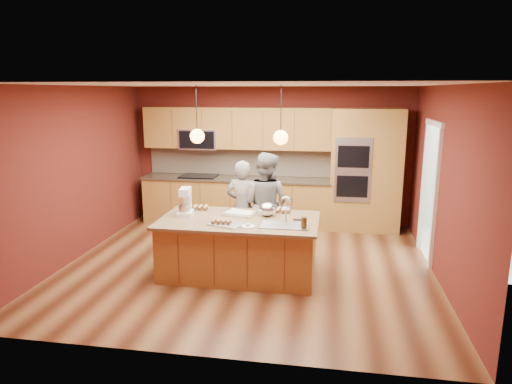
% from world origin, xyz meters
% --- Properties ---
extents(floor, '(5.50, 5.50, 0.00)m').
position_xyz_m(floor, '(0.00, 0.00, 0.00)').
color(floor, '#432010').
rests_on(floor, ground).
extents(ceiling, '(5.50, 5.50, 0.00)m').
position_xyz_m(ceiling, '(0.00, 0.00, 2.70)').
color(ceiling, white).
rests_on(ceiling, ground).
extents(wall_back, '(5.50, 0.00, 5.50)m').
position_xyz_m(wall_back, '(0.00, 2.50, 1.35)').
color(wall_back, '#531914').
rests_on(wall_back, ground).
extents(wall_front, '(5.50, 0.00, 5.50)m').
position_xyz_m(wall_front, '(0.00, -2.50, 1.35)').
color(wall_front, '#531914').
rests_on(wall_front, ground).
extents(wall_left, '(0.00, 5.00, 5.00)m').
position_xyz_m(wall_left, '(-2.75, 0.00, 1.35)').
color(wall_left, '#531914').
rests_on(wall_left, ground).
extents(wall_right, '(0.00, 5.00, 5.00)m').
position_xyz_m(wall_right, '(2.75, 0.00, 1.35)').
color(wall_right, '#531914').
rests_on(wall_right, ground).
extents(cabinet_run, '(3.74, 0.64, 2.30)m').
position_xyz_m(cabinet_run, '(-0.68, 2.25, 0.98)').
color(cabinet_run, olive).
rests_on(cabinet_run, floor).
extents(oven_column, '(1.30, 0.62, 2.30)m').
position_xyz_m(oven_column, '(1.85, 2.19, 1.15)').
color(oven_column, olive).
rests_on(oven_column, floor).
extents(doorway_trim, '(0.08, 1.11, 2.20)m').
position_xyz_m(doorway_trim, '(2.73, 0.80, 1.05)').
color(doorway_trim, silver).
rests_on(doorway_trim, wall_right).
extents(pendant_left, '(0.20, 0.20, 0.80)m').
position_xyz_m(pendant_left, '(-0.65, -0.34, 2.00)').
color(pendant_left, black).
rests_on(pendant_left, ceiling).
extents(pendant_right, '(0.20, 0.20, 0.80)m').
position_xyz_m(pendant_right, '(0.52, -0.34, 2.00)').
color(pendant_right, black).
rests_on(pendant_right, ceiling).
extents(island, '(2.26, 1.27, 1.21)m').
position_xyz_m(island, '(-0.05, -0.34, 0.43)').
color(island, olive).
rests_on(island, floor).
extents(person_left, '(0.61, 0.45, 1.54)m').
position_xyz_m(person_left, '(-0.19, 0.54, 0.77)').
color(person_left, black).
rests_on(person_left, floor).
extents(person_right, '(0.98, 0.87, 1.67)m').
position_xyz_m(person_right, '(0.18, 0.54, 0.84)').
color(person_right, slate).
rests_on(person_right, floor).
extents(stand_mixer, '(0.25, 0.32, 0.41)m').
position_xyz_m(stand_mixer, '(-0.88, -0.27, 1.01)').
color(stand_mixer, white).
rests_on(stand_mixer, island).
extents(sheet_cake, '(0.51, 0.43, 0.05)m').
position_xyz_m(sheet_cake, '(-0.10, -0.12, 0.85)').
color(sheet_cake, white).
rests_on(sheet_cake, island).
extents(cooling_rack, '(0.52, 0.44, 0.02)m').
position_xyz_m(cooling_rack, '(-0.17, -0.65, 0.84)').
color(cooling_rack, silver).
rests_on(cooling_rack, island).
extents(mixing_bowl, '(0.25, 0.25, 0.21)m').
position_xyz_m(mixing_bowl, '(0.31, -0.11, 0.93)').
color(mixing_bowl, silver).
rests_on(mixing_bowl, island).
extents(plate, '(0.19, 0.19, 0.01)m').
position_xyz_m(plate, '(0.13, -0.70, 0.84)').
color(plate, silver).
rests_on(plate, island).
extents(tumbler, '(0.08, 0.08, 0.16)m').
position_xyz_m(tumbler, '(0.88, -0.66, 0.91)').
color(tumbler, '#3B2A0E').
rests_on(tumbler, island).
extents(phone, '(0.14, 0.09, 0.01)m').
position_xyz_m(phone, '(0.76, -0.26, 0.84)').
color(phone, black).
rests_on(phone, island).
extents(cupcakes_left, '(0.32, 0.16, 0.07)m').
position_xyz_m(cupcakes_left, '(-0.80, 0.06, 0.87)').
color(cupcakes_left, tan).
rests_on(cupcakes_left, island).
extents(cupcakes_rack, '(0.28, 0.14, 0.06)m').
position_xyz_m(cupcakes_rack, '(-0.25, -0.66, 0.88)').
color(cupcakes_rack, tan).
rests_on(cupcakes_rack, island).
extents(cupcakes_right, '(0.22, 0.22, 0.07)m').
position_xyz_m(cupcakes_right, '(0.52, 0.13, 0.86)').
color(cupcakes_right, tan).
rests_on(cupcakes_right, island).
extents(dryer, '(0.63, 0.65, 0.99)m').
position_xyz_m(dryer, '(4.20, 1.49, 0.50)').
color(dryer, white).
rests_on(dryer, floor).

